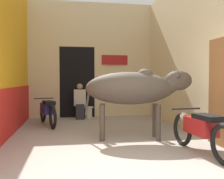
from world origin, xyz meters
name	(u,v)px	position (x,y,z in m)	size (l,w,h in m)	color
ground_plane	(128,172)	(0.00, 0.00, 0.00)	(30.00, 30.00, 0.00)	#9E9389
wall_left_shopfront	(6,52)	(-2.20, 2.74, 1.91)	(0.25, 5.50, 3.94)	orange
wall_back_with_doorway	(85,69)	(-0.20, 5.77, 1.66)	(4.23, 0.93, 3.94)	beige
wall_right_with_door	(188,54)	(2.20, 2.70, 1.95)	(0.22, 5.50, 3.94)	beige
cow	(135,88)	(0.62, 1.97, 1.10)	(2.36, 1.04, 1.55)	#4C4238
motorcycle_near	(200,130)	(1.44, 0.64, 0.42)	(0.58, 1.87, 0.75)	black
motorcycle_far	(47,110)	(-1.38, 4.03, 0.42)	(0.72, 1.83, 0.74)	black
shopkeeper_seated	(80,101)	(-0.42, 5.07, 0.60)	(0.38, 0.33, 1.16)	#282833
plastic_stool	(89,112)	(-0.13, 5.17, 0.21)	(0.33, 0.33, 0.39)	beige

